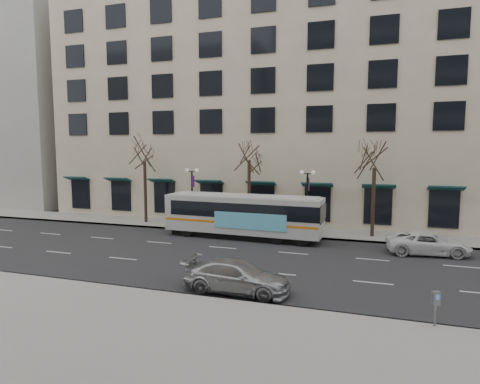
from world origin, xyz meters
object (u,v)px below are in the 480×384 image
at_px(lamp_post_left, 192,195).
at_px(lamp_post_right, 307,199).
at_px(city_bus, 244,215).
at_px(silver_car, 237,276).
at_px(tree_far_right, 375,155).
at_px(pay_station, 436,301).
at_px(tree_far_left, 144,151).
at_px(white_pickup, 428,243).
at_px(tree_far_mid, 249,149).

distance_m(lamp_post_left, lamp_post_right, 10.00).
relative_size(city_bus, silver_car, 2.38).
distance_m(tree_far_right, pay_station, 17.09).
height_order(tree_far_left, tree_far_right, tree_far_left).
bearing_deg(silver_car, city_bus, 17.62).
bearing_deg(silver_car, pay_station, -98.88).
height_order(lamp_post_right, white_pickup, lamp_post_right).
height_order(lamp_post_left, city_bus, lamp_post_left).
relative_size(tree_far_mid, white_pickup, 1.65).
bearing_deg(lamp_post_right, city_bus, -152.01).
distance_m(silver_car, pay_station, 8.63).
xyz_separation_m(tree_far_left, lamp_post_left, (5.01, -0.60, -3.75)).
bearing_deg(tree_far_right, tree_far_mid, 180.00).
height_order(lamp_post_left, pay_station, lamp_post_left).
relative_size(lamp_post_left, silver_car, 1.00).
bearing_deg(pay_station, lamp_post_right, 90.21).
relative_size(tree_far_mid, lamp_post_left, 1.64).
bearing_deg(white_pickup, city_bus, 79.24).
height_order(tree_far_left, lamp_post_left, tree_far_left).
relative_size(lamp_post_left, pay_station, 3.83).
distance_m(tree_far_left, tree_far_right, 20.00).
height_order(lamp_post_left, lamp_post_right, same).
relative_size(tree_far_left, pay_station, 6.13).
relative_size(tree_far_right, city_bus, 0.65).
xyz_separation_m(tree_far_right, city_bus, (-9.52, -3.01, -4.60)).
xyz_separation_m(city_bus, white_pickup, (12.98, -0.99, -1.11)).
xyz_separation_m(silver_car, white_pickup, (9.74, 10.49, -0.04)).
height_order(lamp_post_right, pay_station, lamp_post_right).
xyz_separation_m(tree_far_mid, pay_station, (12.19, -16.10, -5.77)).
bearing_deg(tree_far_mid, silver_car, -75.63).
distance_m(lamp_post_left, silver_car, 16.54).
distance_m(tree_far_left, city_bus, 11.94).
bearing_deg(white_pickup, pay_station, 167.64).
bearing_deg(tree_far_right, white_pickup, -49.19).
xyz_separation_m(lamp_post_left, city_bus, (5.47, -2.41, -1.12)).
height_order(tree_far_left, white_pickup, tree_far_left).
bearing_deg(silver_car, tree_far_left, 45.31).
distance_m(tree_far_mid, white_pickup, 15.34).
relative_size(tree_far_right, lamp_post_left, 1.55).
relative_size(white_pickup, pay_station, 3.81).
relative_size(tree_far_left, tree_far_right, 1.03).
bearing_deg(tree_far_mid, tree_far_right, -0.00).
distance_m(lamp_post_left, pay_station, 23.21).
distance_m(city_bus, white_pickup, 13.06).
bearing_deg(white_pickup, lamp_post_right, 61.69).
bearing_deg(tree_far_left, lamp_post_left, -6.83).
height_order(tree_far_mid, white_pickup, tree_far_mid).
bearing_deg(lamp_post_left, lamp_post_right, 0.00).
relative_size(silver_car, pay_station, 3.84).
xyz_separation_m(tree_far_mid, city_bus, (0.48, -3.01, -5.08)).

